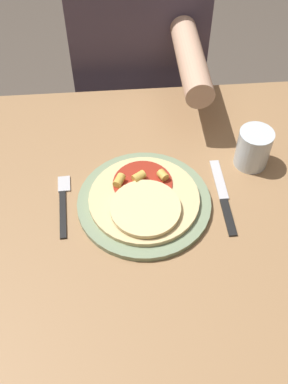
{
  "coord_description": "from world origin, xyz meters",
  "views": [
    {
      "loc": [
        -0.03,
        -0.62,
        1.57
      ],
      "look_at": [
        0.02,
        0.0,
        0.81
      ],
      "focal_mm": 42.0,
      "sensor_mm": 36.0,
      "label": 1
    }
  ],
  "objects": [
    {
      "name": "drinking_glass",
      "position": [
        0.29,
        0.11,
        0.82
      ],
      "size": [
        0.08,
        0.08,
        0.1
      ],
      "color": "silver",
      "rests_on": "dining_table"
    },
    {
      "name": "person_diner",
      "position": [
        0.05,
        0.6,
        0.72
      ],
      "size": [
        0.4,
        0.52,
        1.23
      ],
      "color": "#2D2D38",
      "rests_on": "ground_plane"
    },
    {
      "name": "plate",
      "position": [
        0.02,
        0.0,
        0.78
      ],
      "size": [
        0.3,
        0.3,
        0.01
      ],
      "color": "gray",
      "rests_on": "dining_table"
    },
    {
      "name": "dining_table",
      "position": [
        0.0,
        0.0,
        0.65
      ],
      "size": [
        1.12,
        0.83,
        0.77
      ],
      "color": "#9E754C",
      "rests_on": "ground_plane"
    },
    {
      "name": "ground_plane",
      "position": [
        0.0,
        0.0,
        0.0
      ],
      "size": [
        8.0,
        8.0,
        0.0
      ],
      "primitive_type": "plane",
      "color": "brown"
    },
    {
      "name": "knife",
      "position": [
        0.2,
        0.0,
        0.77
      ],
      "size": [
        0.02,
        0.22,
        0.0
      ],
      "color": "black",
      "rests_on": "dining_table"
    },
    {
      "name": "fork",
      "position": [
        -0.16,
        0.02,
        0.77
      ],
      "size": [
        0.03,
        0.18,
        0.0
      ],
      "color": "black",
      "rests_on": "dining_table"
    },
    {
      "name": "pizza",
      "position": [
        0.02,
        -0.0,
        0.79
      ],
      "size": [
        0.25,
        0.25,
        0.04
      ],
      "color": "#E0C689",
      "rests_on": "plate"
    }
  ]
}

